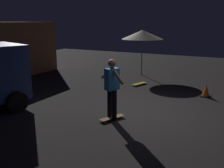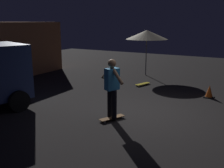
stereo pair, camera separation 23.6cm
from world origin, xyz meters
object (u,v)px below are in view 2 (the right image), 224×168
object	(u,v)px
skateboard_spare	(143,84)
traffic_cone	(209,92)
patio_umbrella	(147,35)
skater	(112,84)
skateboard_ridden	(112,118)

from	to	relation	value
skateboard_spare	traffic_cone	distance (m)	2.91
patio_umbrella	traffic_cone	world-z (taller)	patio_umbrella
patio_umbrella	skateboard_spare	bearing A→B (deg)	-161.02
traffic_cone	skateboard_spare	bearing A→B (deg)	79.58
skater	traffic_cone	size ratio (longest dim) A/B	3.63
patio_umbrella	traffic_cone	xyz separation A→B (m)	(-2.62, -3.58, -1.86)
skateboard_ridden	skater	world-z (taller)	skater
patio_umbrella	skateboard_ridden	bearing A→B (deg)	-166.15
patio_umbrella	skater	distance (m)	6.57
skateboard_spare	skater	size ratio (longest dim) A/B	0.48
skateboard_ridden	skateboard_spare	bearing A→B (deg)	11.20
skateboard_ridden	patio_umbrella	bearing A→B (deg)	13.85
skateboard_ridden	traffic_cone	distance (m)	4.20
skateboard_spare	traffic_cone	world-z (taller)	traffic_cone
skateboard_ridden	skateboard_spare	size ratio (longest dim) A/B	0.98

